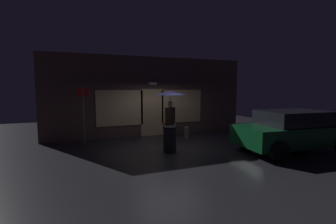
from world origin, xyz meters
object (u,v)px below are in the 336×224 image
at_px(person_with_umbrella, 170,102).
at_px(sidewalk_bollard, 187,132).
at_px(trash_bin, 170,139).
at_px(parked_car, 292,130).
at_px(street_sign_post, 83,112).
at_px(sidewalk_bollard_2, 174,129).

bearing_deg(person_with_umbrella, sidewalk_bollard, -13.24).
xyz_separation_m(sidewalk_bollard, trash_bin, (-1.60, -1.89, 0.20)).
bearing_deg(person_with_umbrella, parked_car, -81.01).
bearing_deg(street_sign_post, sidewalk_bollard, -2.46).
xyz_separation_m(sidewalk_bollard_2, trash_bin, (-1.24, -2.55, 0.12)).
distance_m(parked_car, sidewalk_bollard_2, 4.95).
relative_size(person_with_umbrella, sidewalk_bollard_2, 3.16).
relative_size(person_with_umbrella, street_sign_post, 0.91).
distance_m(person_with_umbrella, street_sign_post, 3.40).
relative_size(street_sign_post, trash_bin, 2.57).
height_order(parked_car, trash_bin, parked_car).
bearing_deg(sidewalk_bollard_2, trash_bin, -115.92).
xyz_separation_m(person_with_umbrella, street_sign_post, (-3.29, 0.79, -0.34)).
distance_m(street_sign_post, trash_bin, 3.55).
height_order(person_with_umbrella, trash_bin, person_with_umbrella).
bearing_deg(sidewalk_bollard, parked_car, -53.38).
bearing_deg(trash_bin, person_with_umbrella, 67.01).
bearing_deg(trash_bin, street_sign_post, 142.88).
relative_size(sidewalk_bollard, sidewalk_bollard_2, 0.76).
bearing_deg(street_sign_post, trash_bin, -37.12).
distance_m(sidewalk_bollard, trash_bin, 2.48).
distance_m(person_with_umbrella, sidewalk_bollard_2, 1.97).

